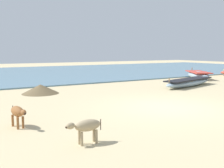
# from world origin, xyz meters

# --- Properties ---
(ground) EXTENTS (80.00, 80.00, 0.00)m
(ground) POSITION_xyz_m (0.00, 0.00, 0.00)
(ground) COLOR #CCB789
(sea_water) EXTENTS (60.00, 20.00, 0.08)m
(sea_water) POSITION_xyz_m (0.00, 17.84, 0.04)
(sea_water) COLOR slate
(sea_water) RESTS_ON ground
(fishing_boat_1) EXTENTS (4.80, 2.08, 0.65)m
(fishing_boat_1) POSITION_xyz_m (5.26, 3.85, 0.25)
(fishing_boat_1) COLOR #8CA5B7
(fishing_boat_1) RESTS_ON ground
(fishing_boat_2) EXTENTS (2.67, 3.46, 0.77)m
(fishing_boat_2) POSITION_xyz_m (9.08, 6.50, 0.31)
(fishing_boat_2) COLOR #8CA5B7
(fishing_boat_2) RESTS_ON ground
(calf_near_brown) EXTENTS (0.37, 0.90, 0.59)m
(calf_near_brown) POSITION_xyz_m (-5.31, 0.13, 0.42)
(calf_near_brown) COLOR brown
(calf_near_brown) RESTS_ON ground
(calf_far_dun) EXTENTS (0.87, 0.25, 0.56)m
(calf_far_dun) POSITION_xyz_m (-4.24, -2.00, 0.40)
(calf_far_dun) COLOR tan
(calf_far_dun) RESTS_ON ground
(debris_pile_0) EXTENTS (2.36, 2.36, 0.46)m
(debris_pile_0) POSITION_xyz_m (-3.16, 5.66, 0.23)
(debris_pile_0) COLOR brown
(debris_pile_0) RESTS_ON ground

